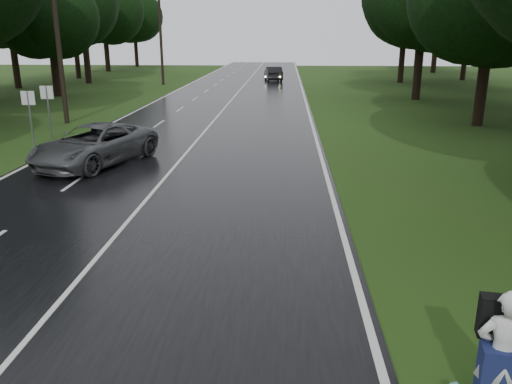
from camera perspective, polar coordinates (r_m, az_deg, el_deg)
ground at (r=10.90m, az=-20.56°, el=-10.88°), size 160.00×160.00×0.00m
road at (r=29.46m, az=-5.10°, el=7.54°), size 12.00×140.00×0.04m
lane_center at (r=29.45m, az=-5.10°, el=7.59°), size 0.12×140.00×0.01m
grey_car at (r=20.95m, az=-17.66°, el=5.06°), size 4.35×6.12×1.55m
far_car at (r=58.24m, az=1.94°, el=13.14°), size 2.30×4.90×1.55m
hitchhiker at (r=7.72m, az=25.78°, el=-16.50°), size 0.74×0.69×1.86m
utility_pole_mid at (r=31.97m, az=-20.44°, el=7.26°), size 1.80×0.28×9.14m
utility_pole_far at (r=54.87m, az=-10.37°, el=11.77°), size 1.80×0.28×9.78m
road_sign_a at (r=25.46m, az=-23.61°, el=4.59°), size 0.62×0.10×2.56m
road_sign_b at (r=27.09m, az=-21.90°, el=5.48°), size 0.63×0.10×2.61m
tree_left_e at (r=46.80m, az=-21.31°, el=10.01°), size 7.35×7.35×11.48m
tree_left_f at (r=58.40m, az=-18.24°, el=11.52°), size 9.07×9.07×14.17m
tree_right_d at (r=31.80m, az=23.55°, el=6.86°), size 8.07×8.07×12.62m
tree_right_e at (r=43.31m, az=17.46°, el=9.89°), size 9.33×9.33×14.57m
tree_right_f at (r=58.63m, az=15.85°, el=11.74°), size 9.24×9.24×14.44m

